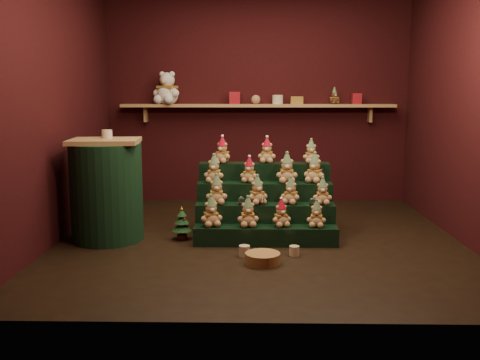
{
  "coord_description": "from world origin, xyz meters",
  "views": [
    {
      "loc": [
        -0.09,
        -5.25,
        1.47
      ],
      "look_at": [
        -0.2,
        0.25,
        0.57
      ],
      "focal_mm": 40.0,
      "sensor_mm": 36.0,
      "label": 1
    }
  ],
  "objects_px": {
    "snow_globe_a": "(241,201)",
    "white_bear": "(167,84)",
    "side_table": "(107,190)",
    "riser_tier_front": "(265,235)",
    "wicker_basket": "(263,258)",
    "mini_christmas_tree": "(182,223)",
    "brown_bear": "(334,96)",
    "snow_globe_c": "(312,201)",
    "mug_right": "(294,251)",
    "mug_left": "(244,251)",
    "snow_globe_b": "(262,201)"
  },
  "relations": [
    {
      "from": "white_bear",
      "to": "snow_globe_a",
      "type": "bearing_deg",
      "value": -39.35
    },
    {
      "from": "riser_tier_front",
      "to": "mug_left",
      "type": "distance_m",
      "value": 0.44
    },
    {
      "from": "side_table",
      "to": "snow_globe_a",
      "type": "bearing_deg",
      "value": -4.16
    },
    {
      "from": "mini_christmas_tree",
      "to": "brown_bear",
      "type": "xyz_separation_m",
      "value": [
        1.78,
        1.86,
        1.26
      ]
    },
    {
      "from": "snow_globe_c",
      "to": "wicker_basket",
      "type": "distance_m",
      "value": 0.98
    },
    {
      "from": "snow_globe_a",
      "to": "side_table",
      "type": "bearing_deg",
      "value": -179.5
    },
    {
      "from": "snow_globe_b",
      "to": "snow_globe_c",
      "type": "xyz_separation_m",
      "value": [
        0.5,
        0.0,
        -0.0
      ]
    },
    {
      "from": "mug_right",
      "to": "brown_bear",
      "type": "relative_size",
      "value": 0.43
    },
    {
      "from": "snow_globe_b",
      "to": "brown_bear",
      "type": "xyz_separation_m",
      "value": [
        0.97,
        1.87,
        1.03
      ]
    },
    {
      "from": "snow_globe_a",
      "to": "wicker_basket",
      "type": "distance_m",
      "value": 0.86
    },
    {
      "from": "mug_left",
      "to": "white_bear",
      "type": "xyz_separation_m",
      "value": [
        -1.04,
        2.42,
        1.54
      ]
    },
    {
      "from": "snow_globe_a",
      "to": "mug_right",
      "type": "xyz_separation_m",
      "value": [
        0.49,
        -0.52,
        -0.36
      ]
    },
    {
      "from": "snow_globe_a",
      "to": "snow_globe_c",
      "type": "relative_size",
      "value": 1.14
    },
    {
      "from": "riser_tier_front",
      "to": "wicker_basket",
      "type": "relative_size",
      "value": 4.59
    },
    {
      "from": "white_bear",
      "to": "snow_globe_c",
      "type": "bearing_deg",
      "value": -25.13
    },
    {
      "from": "mug_left",
      "to": "white_bear",
      "type": "bearing_deg",
      "value": 113.36
    },
    {
      "from": "mug_left",
      "to": "snow_globe_c",
      "type": "bearing_deg",
      "value": 39.35
    },
    {
      "from": "mug_right",
      "to": "mug_left",
      "type": "bearing_deg",
      "value": -176.58
    },
    {
      "from": "riser_tier_front",
      "to": "mug_right",
      "type": "distance_m",
      "value": 0.44
    },
    {
      "from": "snow_globe_b",
      "to": "mini_christmas_tree",
      "type": "bearing_deg",
      "value": 179.51
    },
    {
      "from": "riser_tier_front",
      "to": "snow_globe_a",
      "type": "xyz_separation_m",
      "value": [
        -0.24,
        0.16,
        0.31
      ]
    },
    {
      "from": "snow_globe_c",
      "to": "white_bear",
      "type": "relative_size",
      "value": 0.14
    },
    {
      "from": "riser_tier_front",
      "to": "mug_right",
      "type": "height_order",
      "value": "riser_tier_front"
    },
    {
      "from": "mug_left",
      "to": "snow_globe_a",
      "type": "bearing_deg",
      "value": 94.05
    },
    {
      "from": "snow_globe_a",
      "to": "side_table",
      "type": "height_order",
      "value": "side_table"
    },
    {
      "from": "snow_globe_b",
      "to": "side_table",
      "type": "height_order",
      "value": "side_table"
    },
    {
      "from": "snow_globe_c",
      "to": "brown_bear",
      "type": "xyz_separation_m",
      "value": [
        0.48,
        1.87,
        1.03
      ]
    },
    {
      "from": "riser_tier_front",
      "to": "snow_globe_c",
      "type": "relative_size",
      "value": 18.45
    },
    {
      "from": "snow_globe_a",
      "to": "white_bear",
      "type": "bearing_deg",
      "value": 118.28
    },
    {
      "from": "snow_globe_a",
      "to": "mug_left",
      "type": "xyz_separation_m",
      "value": [
        0.04,
        -0.55,
        -0.35
      ]
    },
    {
      "from": "snow_globe_b",
      "to": "wicker_basket",
      "type": "height_order",
      "value": "snow_globe_b"
    },
    {
      "from": "riser_tier_front",
      "to": "brown_bear",
      "type": "distance_m",
      "value": 2.61
    },
    {
      "from": "mug_right",
      "to": "snow_globe_b",
      "type": "bearing_deg",
      "value": 118.46
    },
    {
      "from": "snow_globe_a",
      "to": "snow_globe_b",
      "type": "xyz_separation_m",
      "value": [
        0.21,
        0.0,
        -0.0
      ]
    },
    {
      "from": "snow_globe_a",
      "to": "mug_right",
      "type": "height_order",
      "value": "snow_globe_a"
    },
    {
      "from": "mug_left",
      "to": "brown_bear",
      "type": "bearing_deg",
      "value": 64.63
    },
    {
      "from": "side_table",
      "to": "mini_christmas_tree",
      "type": "height_order",
      "value": "side_table"
    },
    {
      "from": "side_table",
      "to": "white_bear",
      "type": "bearing_deg",
      "value": 75.1
    },
    {
      "from": "white_bear",
      "to": "brown_bear",
      "type": "distance_m",
      "value": 2.2
    },
    {
      "from": "mini_christmas_tree",
      "to": "mug_left",
      "type": "distance_m",
      "value": 0.85
    },
    {
      "from": "snow_globe_c",
      "to": "riser_tier_front",
      "type": "bearing_deg",
      "value": -161.06
    },
    {
      "from": "mini_christmas_tree",
      "to": "brown_bear",
      "type": "relative_size",
      "value": 1.64
    },
    {
      "from": "snow_globe_c",
      "to": "mug_right",
      "type": "xyz_separation_m",
      "value": [
        -0.21,
        -0.52,
        -0.35
      ]
    },
    {
      "from": "snow_globe_b",
      "to": "mug_right",
      "type": "bearing_deg",
      "value": -61.54
    },
    {
      "from": "riser_tier_front",
      "to": "snow_globe_c",
      "type": "distance_m",
      "value": 0.58
    },
    {
      "from": "snow_globe_a",
      "to": "side_table",
      "type": "xyz_separation_m",
      "value": [
        -1.34,
        -0.01,
        0.1
      ]
    },
    {
      "from": "mug_right",
      "to": "wicker_basket",
      "type": "height_order",
      "value": "wicker_basket"
    },
    {
      "from": "snow_globe_a",
      "to": "wicker_basket",
      "type": "bearing_deg",
      "value": -75.2
    },
    {
      "from": "side_table",
      "to": "mug_left",
      "type": "relative_size",
      "value": 10.22
    },
    {
      "from": "snow_globe_b",
      "to": "white_bear",
      "type": "xyz_separation_m",
      "value": [
        -1.22,
        1.87,
        1.19
      ]
    }
  ]
}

